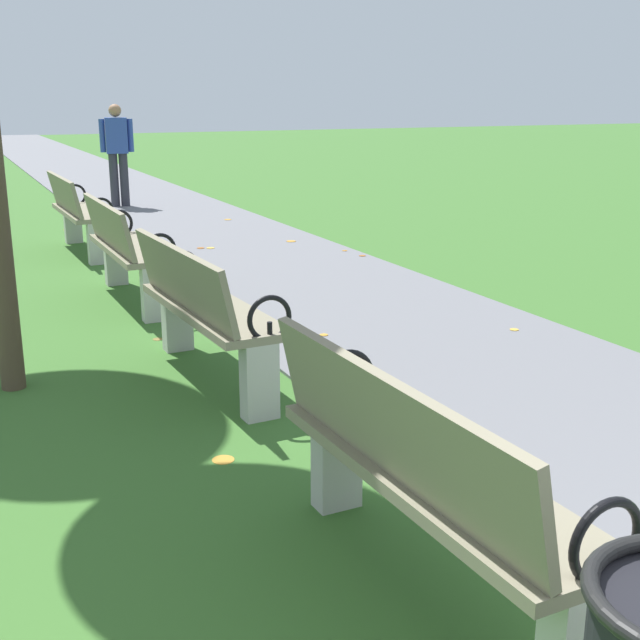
# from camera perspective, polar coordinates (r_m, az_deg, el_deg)

# --- Properties ---
(paved_walkway) EXTENTS (2.45, 44.00, 0.02)m
(paved_walkway) POSITION_cam_1_polar(r_m,az_deg,el_deg) (18.10, -14.84, 9.23)
(paved_walkway) COLOR slate
(paved_walkway) RESTS_ON ground
(park_bench_2) EXTENTS (0.52, 1.61, 0.90)m
(park_bench_2) POSITION_cam_1_polar(r_m,az_deg,el_deg) (3.01, 6.99, -10.62)
(park_bench_2) COLOR gray
(park_bench_2) RESTS_ON ground
(park_bench_3) EXTENTS (0.55, 1.62, 0.90)m
(park_bench_3) POSITION_cam_1_polar(r_m,az_deg,el_deg) (5.26, -8.03, 0.78)
(park_bench_3) COLOR gray
(park_bench_3) RESTS_ON ground
(park_bench_4) EXTENTS (0.49, 1.60, 0.90)m
(park_bench_4) POSITION_cam_1_polar(r_m,az_deg,el_deg) (7.47, -13.31, 4.86)
(park_bench_4) COLOR gray
(park_bench_4) RESTS_ON ground
(park_bench_5) EXTENTS (0.51, 1.61, 0.90)m
(park_bench_5) POSITION_cam_1_polar(r_m,az_deg,el_deg) (9.97, -16.42, 7.21)
(park_bench_5) COLOR gray
(park_bench_5) RESTS_ON ground
(pedestrian_walking) EXTENTS (0.52, 0.27, 1.62)m
(pedestrian_walking) POSITION_cam_1_polar(r_m,az_deg,el_deg) (13.91, -13.86, 11.38)
(pedestrian_walking) COLOR #2D2D38
(pedestrian_walking) RESTS_ON paved_walkway
(scattered_leaves) EXTENTS (4.73, 12.58, 0.02)m
(scattered_leaves) POSITION_cam_1_polar(r_m,az_deg,el_deg) (8.11, -8.98, 2.50)
(scattered_leaves) COLOR gold
(scattered_leaves) RESTS_ON ground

